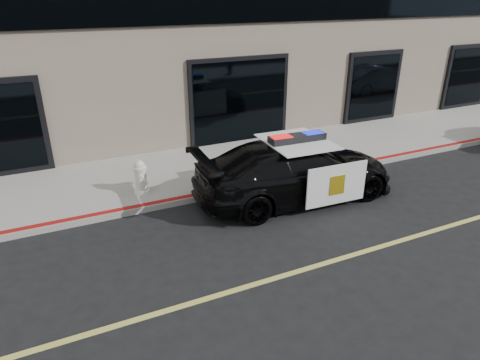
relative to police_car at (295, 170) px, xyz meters
name	(u,v)px	position (x,y,z in m)	size (l,w,h in m)	color
ground	(420,235)	(1.48, -2.70, -0.74)	(120.00, 120.00, 0.00)	black
sidewalk_n	(291,153)	(1.48, 2.55, -0.67)	(60.00, 3.50, 0.15)	gray
police_car	(295,170)	(0.00, 0.00, 0.00)	(2.56, 5.22, 1.65)	black
fire_hydrant	(141,178)	(-3.46, 1.56, -0.18)	(0.39, 0.55, 0.87)	white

